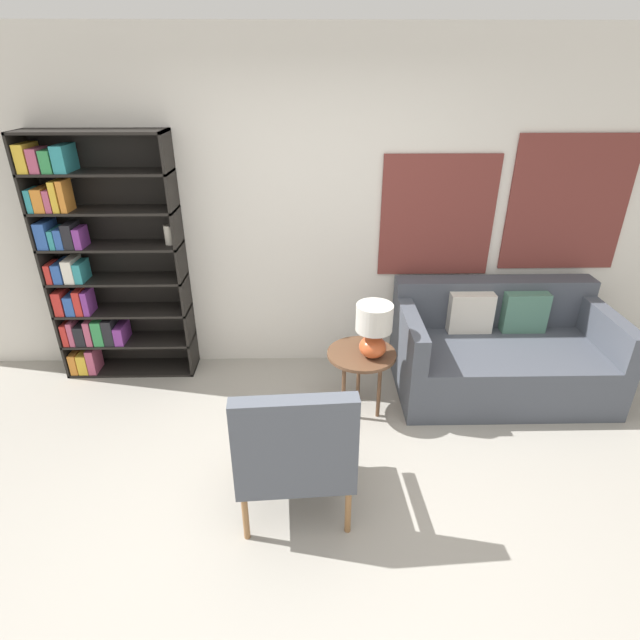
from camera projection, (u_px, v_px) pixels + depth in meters
ground_plane at (308, 540)px, 2.84m from camera, size 14.00×14.00×0.00m
wall_back at (314, 213)px, 4.04m from camera, size 6.40×0.08×2.70m
bookshelf at (97, 265)px, 4.01m from camera, size 1.08×0.30×2.01m
armchair at (295, 448)px, 2.77m from camera, size 0.70×0.65×0.94m
couch at (499, 352)px, 4.10m from camera, size 1.66×0.95×0.84m
side_table at (361, 359)px, 3.71m from camera, size 0.51×0.51×0.52m
table_lamp at (374, 327)px, 3.53m from camera, size 0.26×0.26×0.41m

